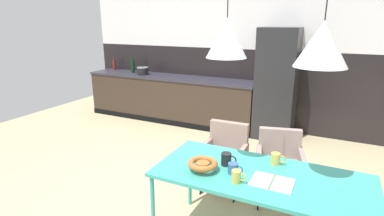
{
  "coord_description": "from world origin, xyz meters",
  "views": [
    {
      "loc": [
        1.44,
        -2.67,
        1.93
      ],
      "look_at": [
        -0.19,
        0.69,
        0.85
      ],
      "focal_mm": 28.42,
      "sensor_mm": 36.0,
      "label": 1
    }
  ],
  "objects_px": {
    "armchair_corner_seat": "(279,156)",
    "mug_tall_blue": "(233,168)",
    "open_book": "(272,182)",
    "fruit_bowl": "(203,164)",
    "pendant_lamp_over_table_far": "(322,44)",
    "mug_short_terracotta": "(227,159)",
    "cooking_pot": "(143,71)",
    "bottle_oil_tall": "(133,66)",
    "mug_glass_clear": "(276,159)",
    "dining_table": "(261,179)",
    "bottle_wine_green": "(114,65)",
    "armchair_by_stool": "(225,149)",
    "refrigerator_column": "(276,84)",
    "mug_wide_latte": "(237,177)",
    "pendant_lamp_over_table_near": "(227,38)"
  },
  "relations": [
    {
      "from": "refrigerator_column",
      "to": "mug_glass_clear",
      "type": "xyz_separation_m",
      "value": [
        0.51,
        -2.58,
        -0.14
      ]
    },
    {
      "from": "mug_short_terracotta",
      "to": "bottle_wine_green",
      "type": "bearing_deg",
      "value": 141.15
    },
    {
      "from": "armchair_corner_seat",
      "to": "pendant_lamp_over_table_far",
      "type": "distance_m",
      "value": 1.6
    },
    {
      "from": "dining_table",
      "to": "armchair_by_stool",
      "type": "xyz_separation_m",
      "value": [
        -0.61,
        0.87,
        -0.19
      ]
    },
    {
      "from": "cooking_pot",
      "to": "pendant_lamp_over_table_far",
      "type": "bearing_deg",
      "value": -39.18
    },
    {
      "from": "open_book",
      "to": "cooking_pot",
      "type": "height_order",
      "value": "cooking_pot"
    },
    {
      "from": "refrigerator_column",
      "to": "dining_table",
      "type": "bearing_deg",
      "value": -81.2
    },
    {
      "from": "mug_tall_blue",
      "to": "pendant_lamp_over_table_near",
      "type": "relative_size",
      "value": 0.11
    },
    {
      "from": "fruit_bowl",
      "to": "pendant_lamp_over_table_far",
      "type": "distance_m",
      "value": 1.29
    },
    {
      "from": "mug_glass_clear",
      "to": "dining_table",
      "type": "bearing_deg",
      "value": -105.89
    },
    {
      "from": "bottle_oil_tall",
      "to": "bottle_wine_green",
      "type": "distance_m",
      "value": 0.58
    },
    {
      "from": "mug_tall_blue",
      "to": "mug_short_terracotta",
      "type": "bearing_deg",
      "value": 130.21
    },
    {
      "from": "bottle_wine_green",
      "to": "pendant_lamp_over_table_near",
      "type": "relative_size",
      "value": 0.24
    },
    {
      "from": "mug_short_terracotta",
      "to": "fruit_bowl",
      "type": "bearing_deg",
      "value": -128.7
    },
    {
      "from": "fruit_bowl",
      "to": "pendant_lamp_over_table_near",
      "type": "xyz_separation_m",
      "value": [
        0.11,
        0.18,
        1.02
      ]
    },
    {
      "from": "mug_tall_blue",
      "to": "armchair_corner_seat",
      "type": "bearing_deg",
      "value": 77.86
    },
    {
      "from": "mug_short_terracotta",
      "to": "mug_wide_latte",
      "type": "xyz_separation_m",
      "value": [
        0.17,
        -0.25,
        -0.0
      ]
    },
    {
      "from": "fruit_bowl",
      "to": "mug_glass_clear",
      "type": "distance_m",
      "value": 0.65
    },
    {
      "from": "pendant_lamp_over_table_near",
      "to": "mug_wide_latte",
      "type": "bearing_deg",
      "value": -50.69
    },
    {
      "from": "armchair_by_stool",
      "to": "cooking_pot",
      "type": "relative_size",
      "value": 3.41
    },
    {
      "from": "mug_tall_blue",
      "to": "mug_wide_latte",
      "type": "height_order",
      "value": "mug_wide_latte"
    },
    {
      "from": "dining_table",
      "to": "pendant_lamp_over_table_far",
      "type": "relative_size",
      "value": 1.44
    },
    {
      "from": "refrigerator_column",
      "to": "cooking_pot",
      "type": "xyz_separation_m",
      "value": [
        -2.62,
        -0.07,
        0.05
      ]
    },
    {
      "from": "mug_tall_blue",
      "to": "fruit_bowl",
      "type": "bearing_deg",
      "value": -166.57
    },
    {
      "from": "dining_table",
      "to": "mug_short_terracotta",
      "type": "height_order",
      "value": "mug_short_terracotta"
    },
    {
      "from": "mug_wide_latte",
      "to": "bottle_oil_tall",
      "type": "xyz_separation_m",
      "value": [
        -3.25,
        3.08,
        0.25
      ]
    },
    {
      "from": "refrigerator_column",
      "to": "dining_table",
      "type": "relative_size",
      "value": 1.06
    },
    {
      "from": "mug_tall_blue",
      "to": "bottle_oil_tall",
      "type": "distance_m",
      "value": 4.35
    },
    {
      "from": "armchair_corner_seat",
      "to": "mug_glass_clear",
      "type": "bearing_deg",
      "value": 82.41
    },
    {
      "from": "dining_table",
      "to": "armchair_by_stool",
      "type": "bearing_deg",
      "value": 125.24
    },
    {
      "from": "dining_table",
      "to": "fruit_bowl",
      "type": "xyz_separation_m",
      "value": [
        -0.46,
        -0.14,
        0.1
      ]
    },
    {
      "from": "cooking_pot",
      "to": "bottle_oil_tall",
      "type": "relative_size",
      "value": 0.72
    },
    {
      "from": "dining_table",
      "to": "bottle_oil_tall",
      "type": "distance_m",
      "value": 4.46
    },
    {
      "from": "armchair_by_stool",
      "to": "mug_glass_clear",
      "type": "distance_m",
      "value": 0.97
    },
    {
      "from": "armchair_corner_seat",
      "to": "mug_tall_blue",
      "type": "bearing_deg",
      "value": 64.2
    },
    {
      "from": "pendant_lamp_over_table_far",
      "to": "open_book",
      "type": "bearing_deg",
      "value": -163.5
    },
    {
      "from": "armchair_corner_seat",
      "to": "mug_wide_latte",
      "type": "relative_size",
      "value": 6.64
    },
    {
      "from": "mug_glass_clear",
      "to": "open_book",
      "type": "bearing_deg",
      "value": -83.32
    },
    {
      "from": "armchair_by_stool",
      "to": "bottle_oil_tall",
      "type": "relative_size",
      "value": 2.47
    },
    {
      "from": "fruit_bowl",
      "to": "pendant_lamp_over_table_near",
      "type": "height_order",
      "value": "pendant_lamp_over_table_near"
    },
    {
      "from": "open_book",
      "to": "mug_tall_blue",
      "type": "bearing_deg",
      "value": 177.87
    },
    {
      "from": "armchair_corner_seat",
      "to": "pendant_lamp_over_table_far",
      "type": "bearing_deg",
      "value": 97.11
    },
    {
      "from": "mug_tall_blue",
      "to": "mug_glass_clear",
      "type": "distance_m",
      "value": 0.43
    },
    {
      "from": "armchair_corner_seat",
      "to": "armchair_by_stool",
      "type": "bearing_deg",
      "value": -11.73
    },
    {
      "from": "open_book",
      "to": "mug_tall_blue",
      "type": "xyz_separation_m",
      "value": [
        -0.32,
        0.01,
        0.04
      ]
    },
    {
      "from": "pendant_lamp_over_table_far",
      "to": "refrigerator_column",
      "type": "bearing_deg",
      "value": 105.37
    },
    {
      "from": "mug_wide_latte",
      "to": "cooking_pot",
      "type": "distance_m",
      "value": 4.16
    },
    {
      "from": "mug_short_terracotta",
      "to": "mug_tall_blue",
      "type": "distance_m",
      "value": 0.16
    },
    {
      "from": "mug_tall_blue",
      "to": "mug_glass_clear",
      "type": "height_order",
      "value": "mug_glass_clear"
    },
    {
      "from": "armchair_corner_seat",
      "to": "mug_short_terracotta",
      "type": "bearing_deg",
      "value": 56.18
    }
  ]
}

